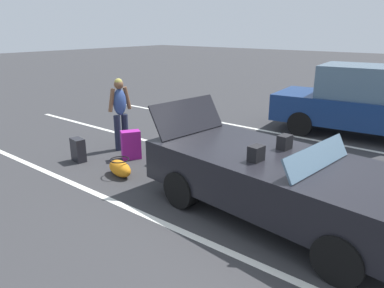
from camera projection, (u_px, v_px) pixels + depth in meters
name	position (u px, v px, depth m)	size (l,w,h in m)	color
ground_plane	(278.00, 216.00, 5.48)	(80.00, 80.00, 0.00)	#333335
lot_line_near	(234.00, 254.00, 4.56)	(18.00, 0.12, 0.01)	silver
lot_line_mid	(314.00, 185.00, 6.57)	(18.00, 0.12, 0.01)	silver
lot_line_far	(357.00, 148.00, 8.57)	(18.00, 0.12, 0.01)	silver
convertible_car	(293.00, 184.00, 5.16)	(4.37, 2.20, 1.50)	black
suitcase_large_black	(175.00, 145.00, 7.64)	(0.31, 0.49, 0.74)	#2D2319
suitcase_medium_bright	(131.00, 145.00, 7.82)	(0.41, 0.47, 0.62)	#991E8C
suitcase_small_carryon	(78.00, 150.00, 7.67)	(0.37, 0.25, 0.50)	black
duffel_bag	(120.00, 168.00, 6.94)	(0.69, 0.44, 0.34)	orange
traveler_person	(120.00, 110.00, 8.23)	(0.26, 0.61, 1.65)	#1E2338
parked_sedan_far	(365.00, 103.00, 9.28)	(4.66, 2.25, 1.82)	navy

